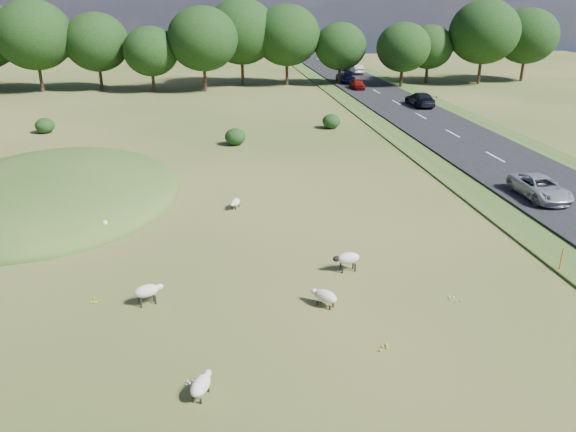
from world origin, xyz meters
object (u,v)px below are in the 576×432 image
object	(u,v)px
sheep_0	(201,385)
sheep_1	(147,291)
sheep_4	(347,258)
car_1	(357,84)
car_0	(346,77)
sheep_5	(235,202)
car_7	(351,67)
car_5	(540,188)
sheep_3	(105,224)
car_4	(420,99)
sheep_2	(325,296)
car_3	(356,69)
marker_post	(561,260)

from	to	relation	value
sheep_0	sheep_1	world-z (taller)	sheep_1
sheep_4	car_1	size ratio (longest dim) A/B	0.35
sheep_4	car_0	distance (m)	59.65
sheep_1	sheep_5	size ratio (longest dim) A/B	1.17
sheep_4	car_7	bearing A→B (deg)	-110.59
sheep_0	sheep_4	xyz separation A→B (m)	(6.69, 7.87, 0.21)
sheep_1	sheep_4	xyz separation A→B (m)	(8.87, 1.76, 0.03)
car_5	sheep_3	bearing A→B (deg)	-176.57
sheep_3	car_4	distance (m)	43.79
car_1	sheep_0	bearing A→B (deg)	-109.24
sheep_0	sheep_5	distance (m)	16.95
sheep_3	car_0	world-z (taller)	car_0
sheep_2	sheep_3	bearing A→B (deg)	3.42
sheep_4	car_4	distance (m)	42.21
car_0	car_4	bearing A→B (deg)	-79.09
sheep_4	sheep_0	bearing A→B (deg)	43.33
sheep_3	sheep_4	xyz separation A→B (m)	(11.77, -5.98, 0.02)
car_0	car_1	distance (m)	6.50
sheep_2	car_3	distance (m)	72.13
sheep_4	car_1	bearing A→B (deg)	-111.52
car_3	car_1	bearing A→B (deg)	75.81
car_1	car_5	world-z (taller)	car_5
sheep_1	car_4	bearing A→B (deg)	35.11
sheep_3	car_1	size ratio (longest dim) A/B	0.35
sheep_0	sheep_3	size ratio (longest dim) A/B	0.98
car_3	car_4	size ratio (longest dim) A/B	0.84
marker_post	sheep_1	size ratio (longest dim) A/B	0.93
marker_post	sheep_0	distance (m)	17.64
sheep_2	sheep_5	world-z (taller)	sheep_2
car_4	car_7	size ratio (longest dim) A/B	1.15
marker_post	car_4	bearing A→B (deg)	78.50
car_7	sheep_5	bearing A→B (deg)	69.74
car_1	car_5	xyz separation A→B (m)	(0.00, -43.95, 0.03)
sheep_5	car_7	world-z (taller)	car_7
marker_post	sheep_2	distance (m)	11.51
car_0	car_4	xyz separation A→B (m)	(3.80, -19.72, 0.13)
sheep_0	sheep_5	xyz separation A→B (m)	(2.01, 16.83, -0.06)
marker_post	sheep_1	bearing A→B (deg)	-179.03
sheep_1	car_7	distance (m)	76.49
car_4	car_7	distance (m)	31.66
sheep_2	car_7	xyz separation A→B (m)	(19.49, 72.86, 0.45)
sheep_3	car_7	distance (m)	70.45
marker_post	sheep_2	size ratio (longest dim) A/B	1.03
car_0	sheep_2	bearing A→B (deg)	-104.44
sheep_0	sheep_5	bearing A→B (deg)	18.17
marker_post	car_3	bearing A→B (deg)	83.22
sheep_0	car_1	size ratio (longest dim) A/B	0.34
marker_post	car_3	size ratio (longest dim) A/B	0.27
sheep_1	car_1	world-z (taller)	car_1
marker_post	sheep_5	size ratio (longest dim) A/B	1.08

